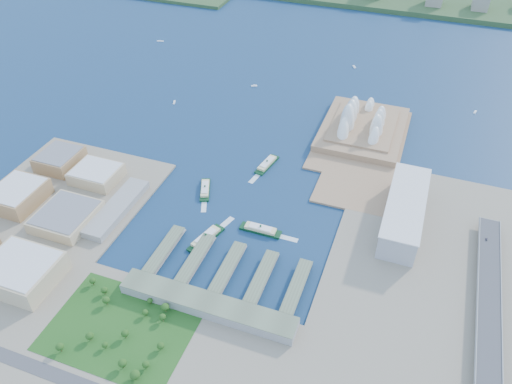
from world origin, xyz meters
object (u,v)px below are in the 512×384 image
at_px(ferry_b, 267,163).
at_px(ferry_d, 260,228).
at_px(toaster_building, 404,212).
at_px(ferry_c, 206,237).
at_px(ferry_a, 205,188).
at_px(opera_house, 365,116).
at_px(car_c, 487,239).

height_order(ferry_b, ferry_d, ferry_d).
distance_m(toaster_building, ferry_c, 255.89).
xyz_separation_m(toaster_building, ferry_d, (-168.20, -77.89, -15.39)).
bearing_deg(ferry_a, ferry_c, -86.39).
bearing_deg(ferry_a, opera_house, 29.93).
bearing_deg(toaster_building, opera_house, 114.23).
height_order(opera_house, ferry_b, opera_house).
distance_m(opera_house, ferry_a, 290.88).
distance_m(ferry_a, car_c, 371.16).
xyz_separation_m(ferry_c, car_c, (328.24, 105.70, 10.18)).
bearing_deg(ferry_a, ferry_b, 32.59).
relative_size(toaster_building, ferry_a, 3.12).
relative_size(opera_house, toaster_building, 1.16).
bearing_deg(toaster_building, car_c, -6.21).
relative_size(ferry_d, car_c, 10.67).
bearing_deg(ferry_a, toaster_building, -15.99).
relative_size(toaster_building, ferry_d, 2.87).
bearing_deg(car_c, ferry_c, 17.85).
height_order(ferry_d, car_c, car_c).
height_order(opera_house, toaster_building, opera_house).
bearing_deg(ferry_b, car_c, -2.55).
height_order(opera_house, ferry_c, opera_house).
height_order(toaster_building, ferry_d, toaster_building).
distance_m(ferry_b, car_c, 316.46).
relative_size(ferry_c, ferry_d, 1.06).
relative_size(ferry_b, car_c, 10.51).
bearing_deg(toaster_building, ferry_c, -152.82).
bearing_deg(car_c, toaster_building, -6.21).
bearing_deg(toaster_building, ferry_b, 163.92).
relative_size(opera_house, ferry_b, 3.38).
xyz_separation_m(toaster_building, ferry_c, (-227.24, -116.69, -15.10)).
relative_size(ferry_a, ferry_c, 0.87).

